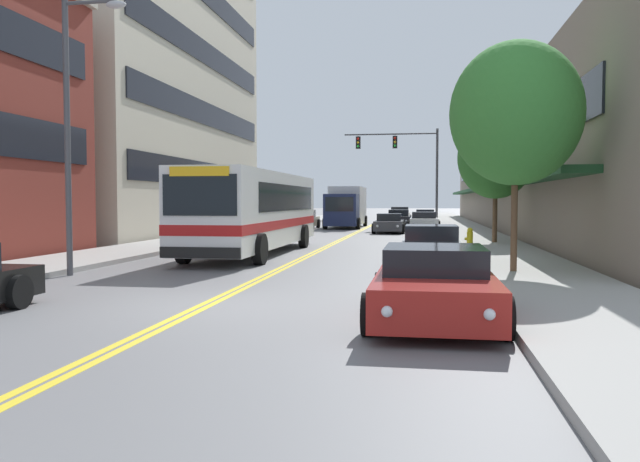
{
  "coord_description": "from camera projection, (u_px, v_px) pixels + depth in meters",
  "views": [
    {
      "loc": [
        4.14,
        -11.51,
        2.03
      ],
      "look_at": [
        -0.84,
        18.82,
        0.53
      ],
      "focal_mm": 35.0,
      "sensor_mm": 36.0,
      "label": 1
    }
  ],
  "objects": [
    {
      "name": "ground_plane",
      "position": [
        368.0,
        227.0,
        48.58
      ],
      "size": [
        240.0,
        240.0,
        0.0
      ],
      "primitive_type": "plane",
      "color": "slate"
    },
    {
      "name": "sidewalk_left",
      "position": [
        279.0,
        225.0,
        49.73
      ],
      "size": [
        3.22,
        106.0,
        0.15
      ],
      "color": "#9E9B96",
      "rests_on": "ground_plane"
    },
    {
      "name": "sidewalk_right",
      "position": [
        462.0,
        226.0,
        47.43
      ],
      "size": [
        3.22,
        106.0,
        0.15
      ],
      "color": "#9E9B96",
      "rests_on": "ground_plane"
    },
    {
      "name": "centre_line",
      "position": [
        368.0,
        227.0,
        48.58
      ],
      "size": [
        0.34,
        106.0,
        0.01
      ],
      "color": "yellow",
      "rests_on": "ground_plane"
    },
    {
      "name": "office_tower_left",
      "position": [
        115.0,
        28.0,
        39.03
      ],
      "size": [
        12.08,
        23.28,
        25.69
      ],
      "color": "beige",
      "rests_on": "ground_plane"
    },
    {
      "name": "storefront_row_right",
      "position": [
        542.0,
        173.0,
        46.29
      ],
      "size": [
        9.1,
        68.0,
        8.2
      ],
      "color": "gray",
      "rests_on": "ground_plane"
    },
    {
      "name": "city_bus",
      "position": [
        256.0,
        208.0,
        23.95
      ],
      "size": [
        2.84,
        12.06,
        3.07
      ],
      "color": "silver",
      "rests_on": "ground_plane"
    },
    {
      "name": "car_champagne_parked_left_mid",
      "position": [
        303.0,
        220.0,
        45.25
      ],
      "size": [
        2.04,
        4.56,
        1.36
      ],
      "color": "beige",
      "rests_on": "ground_plane"
    },
    {
      "name": "car_red_parked_right_foreground",
      "position": [
        434.0,
        286.0,
        10.55
      ],
      "size": [
        2.2,
        4.5,
        1.25
      ],
      "color": "maroon",
      "rests_on": "ground_plane"
    },
    {
      "name": "car_silver_parked_right_mid",
      "position": [
        431.0,
        248.0,
        18.83
      ],
      "size": [
        2.06,
        4.18,
        1.29
      ],
      "color": "#B7B7BC",
      "rests_on": "ground_plane"
    },
    {
      "name": "car_white_parked_right_far",
      "position": [
        424.0,
        221.0,
        43.57
      ],
      "size": [
        2.17,
        4.31,
        1.24
      ],
      "color": "white",
      "rests_on": "ground_plane"
    },
    {
      "name": "car_navy_parked_right_end",
      "position": [
        425.0,
        217.0,
        53.69
      ],
      "size": [
        2.02,
        4.68,
        1.27
      ],
      "color": "#19234C",
      "rests_on": "ground_plane"
    },
    {
      "name": "car_dark_grey_moving_lead",
      "position": [
        389.0,
        224.0,
        39.51
      ],
      "size": [
        2.0,
        4.4,
        1.21
      ],
      "color": "#38383D",
      "rests_on": "ground_plane"
    },
    {
      "name": "car_charcoal_moving_second",
      "position": [
        399.0,
        219.0,
        47.5
      ],
      "size": [
        2.01,
        4.27,
        1.35
      ],
      "color": "#232328",
      "rests_on": "ground_plane"
    },
    {
      "name": "car_beige_moving_third",
      "position": [
        400.0,
        215.0,
        59.77
      ],
      "size": [
        2.13,
        4.48,
        1.44
      ],
      "color": "#BCAD89",
      "rests_on": "ground_plane"
    },
    {
      "name": "box_truck",
      "position": [
        346.0,
        207.0,
        47.23
      ],
      "size": [
        2.65,
        7.9,
        3.09
      ],
      "color": "#19234C",
      "rests_on": "ground_plane"
    },
    {
      "name": "traffic_signal_mast",
      "position": [
        406.0,
        157.0,
        46.36
      ],
      "size": [
        6.98,
        0.38,
        7.35
      ],
      "color": "#47474C",
      "rests_on": "ground_plane"
    },
    {
      "name": "street_lamp_left_near",
      "position": [
        75.0,
        112.0,
        16.68
      ],
      "size": [
        1.82,
        0.28,
        7.43
      ],
      "color": "#47474C",
      "rests_on": "ground_plane"
    },
    {
      "name": "street_tree_right_near",
      "position": [
        516.0,
        114.0,
        16.44
      ],
      "size": [
        3.45,
        3.45,
        6.08
      ],
      "color": "brown",
      "rests_on": "sidewalk_right"
    },
    {
      "name": "street_tree_right_mid",
      "position": [
        496.0,
        158.0,
        27.99
      ],
      "size": [
        3.38,
        3.38,
        5.69
      ],
      "color": "brown",
      "rests_on": "sidewalk_right"
    },
    {
      "name": "fire_hydrant",
      "position": [
        470.0,
        239.0,
        23.81
      ],
      "size": [
        0.31,
        0.23,
        0.85
      ],
      "color": "yellow",
      "rests_on": "sidewalk_right"
    }
  ]
}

